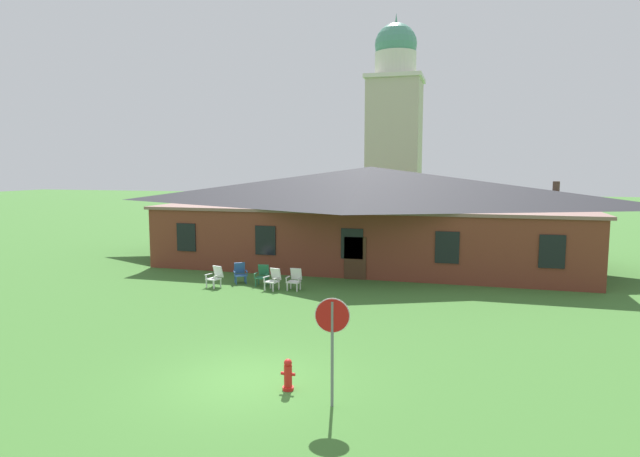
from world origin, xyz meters
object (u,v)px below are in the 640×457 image
(lawn_chair_middle, at_px, (273,279))
(fire_hydrant, at_px, (288,375))
(stop_sign, at_px, (332,330))
(lawn_chair_by_porch, at_px, (215,276))
(lawn_chair_right_end, at_px, (295,279))
(lawn_chair_near_door, at_px, (240,272))
(lawn_chair_left_end, at_px, (263,275))

(lawn_chair_middle, height_order, fire_hydrant, lawn_chair_middle)
(stop_sign, height_order, lawn_chair_by_porch, stop_sign)
(lawn_chair_by_porch, xyz_separation_m, lawn_chair_right_end, (3.70, 0.42, 0.00))
(lawn_chair_by_porch, height_order, fire_hydrant, lawn_chair_by_porch)
(lawn_chair_near_door, bearing_deg, lawn_chair_middle, -24.21)
(lawn_chair_by_porch, distance_m, lawn_chair_right_end, 3.73)
(fire_hydrant, bearing_deg, lawn_chair_left_end, 114.74)
(lawn_chair_by_porch, distance_m, fire_hydrant, 12.08)
(stop_sign, bearing_deg, lawn_chair_near_door, 122.85)
(stop_sign, relative_size, lawn_chair_right_end, 2.65)
(stop_sign, height_order, lawn_chair_near_door, stop_sign)
(lawn_chair_near_door, height_order, fire_hydrant, lawn_chair_near_door)
(stop_sign, xyz_separation_m, fire_hydrant, (-1.26, 0.57, -1.43))
(lawn_chair_near_door, relative_size, lawn_chair_left_end, 1.00)
(lawn_chair_by_porch, xyz_separation_m, lawn_chair_near_door, (0.74, 1.10, 0.00))
(stop_sign, relative_size, fire_hydrant, 3.21)
(lawn_chair_near_door, xyz_separation_m, fire_hydrant, (6.20, -10.99, -0.12))
(lawn_chair_by_porch, height_order, lawn_chair_middle, same)
(lawn_chair_by_porch, distance_m, lawn_chair_near_door, 1.32)
(lawn_chair_by_porch, bearing_deg, lawn_chair_middle, 3.80)
(lawn_chair_near_door, bearing_deg, stop_sign, -57.15)
(stop_sign, relative_size, lawn_chair_left_end, 2.65)
(lawn_chair_by_porch, relative_size, lawn_chair_left_end, 1.00)
(lawn_chair_middle, distance_m, lawn_chair_right_end, 0.96)
(stop_sign, relative_size, lawn_chair_by_porch, 2.65)
(lawn_chair_near_door, xyz_separation_m, lawn_chair_middle, (2.03, -0.91, 0.00))
(stop_sign, relative_size, lawn_chair_middle, 2.65)
(lawn_chair_near_door, height_order, lawn_chair_middle, same)
(stop_sign, xyz_separation_m, lawn_chair_middle, (-5.43, 10.65, -1.31))
(lawn_chair_left_end, bearing_deg, fire_hydrant, -65.26)
(stop_sign, bearing_deg, fire_hydrant, 155.61)
(stop_sign, distance_m, lawn_chair_left_end, 13.02)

